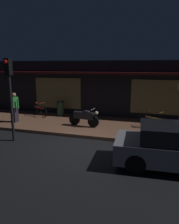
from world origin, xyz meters
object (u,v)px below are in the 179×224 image
Objects in this scene: person_photographer at (15,107)px; bicycle_parked at (39,111)px; parked_car_near at (177,147)px; trash_bin at (61,108)px; motorcycle at (84,117)px; traffic_light_pole at (10,85)px; bicycle_extra at (153,122)px.

bicycle_parked is at bearing 71.99° from person_photographer.
bicycle_parked is 0.36× the size of parked_car_near.
bicycle_parked is 1.63× the size of trash_bin.
motorcycle reaches higher than trash_bin.
person_photographer is 0.46× the size of traffic_light_pole.
bicycle_parked is 0.42× the size of traffic_light_pole.
motorcycle is 1.16× the size of bicycle_extra.
motorcycle is 0.47× the size of traffic_light_pole.
bicycle_parked is at bearing 159.23° from motorcycle.
traffic_light_pole is 0.86× the size of parked_car_near.
motorcycle is 2.87m from trash_bin.
person_photographer is at bearing -172.80° from bicycle_extra.
bicycle_extra is 0.88× the size of person_photographer.
bicycle_parked is 8.97m from parked_car_near.
trash_bin is 4.87m from traffic_light_pole.
traffic_light_pole is (-0.27, -4.50, 1.86)m from trash_bin.
trash_bin is (1.27, 0.53, 0.11)m from bicycle_parked.
person_photographer is (-7.48, -0.94, 0.52)m from bicycle_extra.
parked_car_near is (7.73, -4.56, 0.20)m from bicycle_parked.
bicycle_extra is (3.48, 0.61, -0.14)m from motorcycle.
person_photographer is 0.40× the size of parked_car_near.
person_photographer is at bearing -108.01° from bicycle_parked.
trash_bin is (-2.20, 1.85, -0.03)m from motorcycle.
trash_bin is at bearing 167.77° from bicycle_extra.
traffic_light_pole is at bearing 174.93° from parked_car_near.
person_photographer reaches higher than bicycle_extra.
trash_bin is at bearing 141.74° from parked_car_near.
parked_car_near is at bearing -37.30° from motorcycle.
person_photographer is 3.14m from traffic_light_pole.
traffic_light_pole reaches higher than parked_car_near.
bicycle_parked is 0.91× the size of person_photographer.
person_photographer is at bearing -175.27° from motorcycle.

